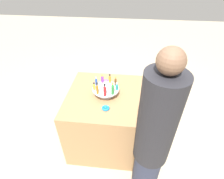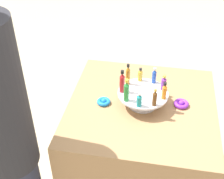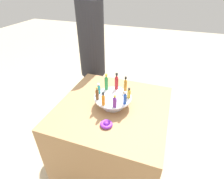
{
  "view_description": "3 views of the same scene",
  "coord_description": "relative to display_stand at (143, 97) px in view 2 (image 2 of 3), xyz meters",
  "views": [
    {
      "loc": [
        -0.24,
        1.53,
        2.06
      ],
      "look_at": [
        -0.08,
        0.12,
        0.97
      ],
      "focal_mm": 28.0,
      "sensor_mm": 36.0,
      "label": 1
    },
    {
      "loc": [
        -1.47,
        -0.08,
        2.02
      ],
      "look_at": [
        -0.12,
        0.17,
        0.98
      ],
      "focal_mm": 50.0,
      "sensor_mm": 36.0,
      "label": 2
    },
    {
      "loc": [
        0.37,
        -1.08,
        1.7
      ],
      "look_at": [
        -0.01,
        0.02,
        0.94
      ],
      "focal_mm": 28.0,
      "sensor_mm": 36.0,
      "label": 3
    }
  ],
  "objects": [
    {
      "name": "bottle_red",
      "position": [
        -0.01,
        0.13,
        0.1
      ],
      "size": [
        0.03,
        0.03,
        0.15
      ],
      "color": "#B21E23",
      "rests_on": "display_stand"
    },
    {
      "name": "bottle_brown",
      "position": [
        -0.1,
        -0.07,
        0.08
      ],
      "size": [
        0.03,
        0.03,
        0.11
      ],
      "color": "brown",
      "rests_on": "display_stand"
    },
    {
      "name": "bottle_amber",
      "position": [
        0.07,
        0.1,
        0.1
      ],
      "size": [
        0.03,
        0.03,
        0.14
      ],
      "color": "#AD6B19",
      "rests_on": "display_stand"
    },
    {
      "name": "bottle_blue",
      "position": [
        0.11,
        -0.05,
        0.08
      ],
      "size": [
        0.03,
        0.03,
        0.11
      ],
      "color": "#234CAD",
      "rests_on": "display_stand"
    },
    {
      "name": "bottle_purple",
      "position": [
        0.05,
        -0.11,
        0.08
      ],
      "size": [
        0.03,
        0.03,
        0.1
      ],
      "color": "#702D93",
      "rests_on": "display_stand"
    },
    {
      "name": "bottle_green",
      "position": [
        -0.09,
        0.09,
        0.1
      ],
      "size": [
        0.03,
        0.03,
        0.15
      ],
      "color": "#288438",
      "rests_on": "display_stand"
    },
    {
      "name": "bottle_orange",
      "position": [
        -0.03,
        -0.12,
        0.08
      ],
      "size": [
        0.03,
        0.03,
        0.11
      ],
      "color": "orange",
      "rests_on": "display_stand"
    },
    {
      "name": "bottle_gold",
      "position": [
        0.12,
        0.03,
        0.07
      ],
      "size": [
        0.03,
        0.03,
        0.09
      ],
      "color": "gold",
      "rests_on": "display_stand"
    },
    {
      "name": "person_figure",
      "position": [
        -0.47,
        0.64,
        -0.01
      ],
      "size": [
        0.29,
        0.29,
        1.68
      ],
      "rotation": [
        0.0,
        0.0,
        -0.94
      ],
      "color": "#282D42",
      "rests_on": "ground_plane"
    },
    {
      "name": "party_table",
      "position": [
        0.0,
        0.0,
        -0.46
      ],
      "size": [
        0.89,
        0.89,
        0.8
      ],
      "color": "#9E754C",
      "rests_on": "ground_plane"
    },
    {
      "name": "display_stand",
      "position": [
        0.0,
        0.0,
        0.0
      ],
      "size": [
        0.3,
        0.3,
        0.09
      ],
      "color": "silver",
      "rests_on": "party_table"
    },
    {
      "name": "bottle_teal",
      "position": [
        -0.13,
        0.01,
        0.07
      ],
      "size": [
        0.03,
        0.03,
        0.09
      ],
      "color": "teal",
      "rests_on": "display_stand"
    },
    {
      "name": "ribbon_bow_blue",
      "position": [
        -0.03,
        0.23,
        -0.05
      ],
      "size": [
        0.08,
        0.08,
        0.03
      ],
      "color": "blue",
      "rests_on": "party_table"
    },
    {
      "name": "ribbon_bow_purple",
      "position": [
        0.03,
        -0.23,
        -0.05
      ],
      "size": [
        0.09,
        0.09,
        0.04
      ],
      "color": "purple",
      "rests_on": "party_table"
    }
  ]
}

